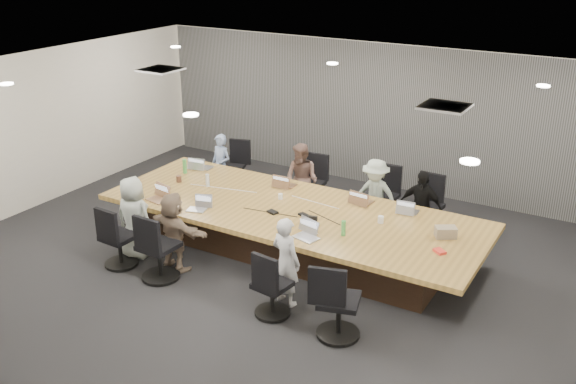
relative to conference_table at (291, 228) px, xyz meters
The scene contains 40 objects.
floor 0.64m from the conference_table, 90.00° to the right, with size 10.00×8.00×0.00m, color black.
ceiling 2.45m from the conference_table, 90.00° to the right, with size 10.00×8.00×0.00m, color white.
wall_back 3.64m from the conference_table, 90.00° to the left, with size 10.00×2.80×0.00m, color beige.
wall_front 4.61m from the conference_table, 90.00° to the right, with size 10.00×2.80×0.00m, color beige.
wall_left 5.12m from the conference_table, behind, with size 8.00×2.80×0.00m, color beige.
curtain 3.56m from the conference_table, 90.00° to the left, with size 9.80×0.04×2.80m, color #606060.
conference_table is the anchor object (origin of this frame).
chair_0 2.88m from the conference_table, 143.76° to the left, with size 0.52×0.52×0.78m, color black, non-canonical shape.
chair_1 1.79m from the conference_table, 108.47° to the left, with size 0.52×0.52×0.77m, color black, non-canonical shape.
chair_2 1.89m from the conference_table, 64.11° to the left, with size 0.57×0.57×0.85m, color black, non-canonical shape.
chair_3 2.35m from the conference_table, 46.45° to the left, with size 0.55×0.55×0.81m, color black, non-canonical shape.
chair_4 2.63m from the conference_table, 139.65° to the right, with size 0.53×0.53×0.79m, color black, non-canonical shape.
chair_5 2.09m from the conference_table, 125.70° to the right, with size 0.59×0.59×0.87m, color black, non-canonical shape.
chair_6 1.84m from the conference_table, 67.66° to the right, with size 0.50×0.50×0.74m, color black, non-canonical shape.
chair_7 2.38m from the conference_table, 45.65° to the right, with size 0.58×0.58×0.86m, color black, non-canonical shape.
person_0 2.69m from the conference_table, 149.80° to the left, with size 0.44×0.29×1.22m, color #859CCA.
laptop_0 2.48m from the conference_table, 160.97° to the left, with size 0.34×0.23×0.02m, color #B2B2B7.
person_1 1.49m from the conference_table, 112.81° to the left, with size 0.64×0.50×1.31m, color brown.
laptop_1 1.04m from the conference_table, 125.36° to the left, with size 0.34×0.23×0.02m, color #8C6647.
person_2 1.60m from the conference_table, 58.57° to the left, with size 0.83×0.47×1.28m, color #A0B1A2.
laptop_2 1.20m from the conference_table, 44.11° to the left, with size 0.35×0.24×0.02m, color #8C6647.
person_3 2.12m from the conference_table, 39.87° to the left, with size 0.72×0.30×1.23m, color black.
laptop_3 1.84m from the conference_table, 26.34° to the left, with size 0.29×0.20×0.02m, color #B2B2B7.
person_4 2.43m from the conference_table, 146.00° to the right, with size 0.64×0.42×1.31m, color #A6B1A9.
laptop_4 2.18m from the conference_table, 158.21° to the right, with size 0.34×0.23×0.02m, color #8C6647.
person_5 1.83m from the conference_table, 132.14° to the right, with size 1.13×0.36×1.22m, color #826C59.
laptop_5 1.50m from the conference_table, 146.78° to the right, with size 0.28×0.19×0.02m, color #B2B2B7.
person_6 1.54m from the conference_table, 62.64° to the right, with size 0.46×0.30×1.26m, color silver.
laptop_6 1.12m from the conference_table, 48.87° to the right, with size 0.34×0.23×0.02m, color #B2B2B7.
bottle_green_left 2.50m from the conference_table, behind, with size 0.07×0.07×0.25m, color green.
bottle_green_right 1.28m from the conference_table, 22.30° to the right, with size 0.06×0.06×0.23m, color green.
bottle_clear 1.74m from the conference_table, behind, with size 0.06×0.06×0.22m, color silver.
cup_white_far 0.57m from the conference_table, 144.73° to the left, with size 0.07×0.07×0.09m, color white.
cup_white_near 1.47m from the conference_table, ahead, with size 0.09×0.09×0.11m, color white.
mug_brown 2.27m from the conference_table, behind, with size 0.09×0.09×0.11m, color brown.
mic_left 0.49m from the conference_table, 118.39° to the right, with size 0.16×0.11×0.03m, color black.
mic_right 0.48m from the conference_table, 25.70° to the right, with size 0.14×0.10×0.03m, color black.
stapler 0.64m from the conference_table, 25.18° to the right, with size 0.18×0.04×0.07m, color black.
canvas_bag 2.42m from the conference_table, ahead, with size 0.29×0.18×0.16m, color gray.
snack_packet 2.49m from the conference_table, ahead, with size 0.17×0.11×0.04m, color red.
Camera 1 is at (4.55, -7.38, 4.69)m, focal length 40.00 mm.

